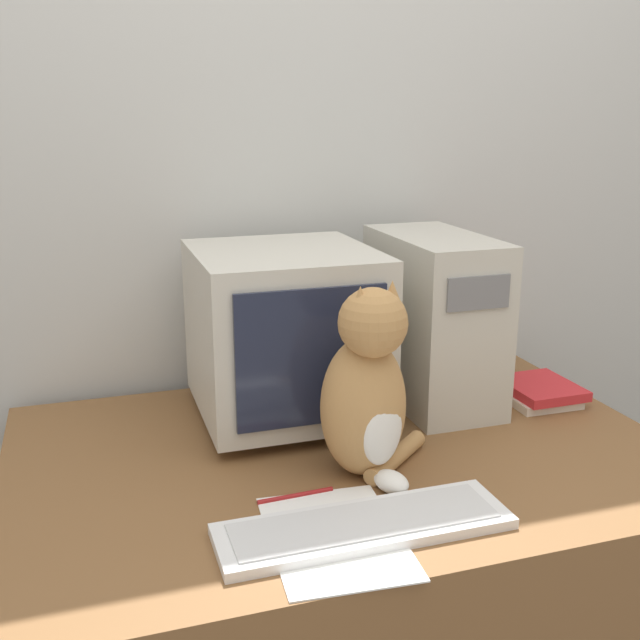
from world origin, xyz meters
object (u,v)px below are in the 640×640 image
at_px(crt_monitor, 285,332).
at_px(cat, 367,393).
at_px(keyboard, 364,526).
at_px(pen, 295,496).
at_px(book_stack, 537,391).
at_px(computer_tower, 433,319).

distance_m(crt_monitor, cat, 0.32).
bearing_deg(keyboard, pen, 118.96).
xyz_separation_m(cat, book_stack, (0.52, 0.22, -0.14)).
bearing_deg(pen, cat, 16.90).
height_order(book_stack, pen, book_stack).
relative_size(keyboard, cat, 1.31).
bearing_deg(cat, keyboard, -129.34).
xyz_separation_m(computer_tower, pen, (-0.44, -0.36, -0.19)).
bearing_deg(crt_monitor, book_stack, -8.71).
bearing_deg(cat, crt_monitor, 84.62).
xyz_separation_m(book_stack, pen, (-0.67, -0.27, -0.02)).
distance_m(keyboard, book_stack, 0.72).
height_order(crt_monitor, computer_tower, computer_tower).
bearing_deg(book_stack, cat, -156.76).
height_order(keyboard, pen, keyboard).
bearing_deg(crt_monitor, cat, -77.80).
xyz_separation_m(keyboard, cat, (0.07, 0.18, 0.15)).
height_order(keyboard, cat, cat).
bearing_deg(cat, book_stack, 5.67).
height_order(crt_monitor, book_stack, crt_monitor).
relative_size(computer_tower, cat, 1.07).
bearing_deg(pen, computer_tower, 39.56).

